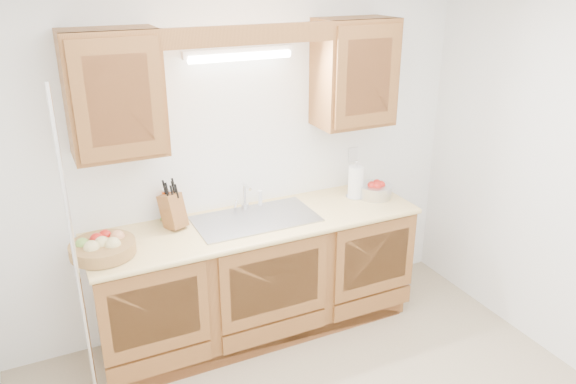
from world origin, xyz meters
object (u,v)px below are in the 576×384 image
paper_towel (356,182)px  apple_bowl (375,190)px  fruit_basket (102,247)px  knife_block (173,210)px

paper_towel → apple_bowl: paper_towel is taller
paper_towel → apple_bowl: size_ratio=0.91×
fruit_basket → apple_bowl: 2.00m
paper_towel → knife_block: bearing=176.5°
knife_block → apple_bowl: size_ratio=1.04×
fruit_basket → knife_block: (0.49, 0.20, 0.07)m
fruit_basket → knife_block: 0.53m
fruit_basket → apple_bowl: (2.00, 0.06, 0.00)m
apple_bowl → fruit_basket: bearing=-178.3°
fruit_basket → apple_bowl: size_ratio=1.37×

